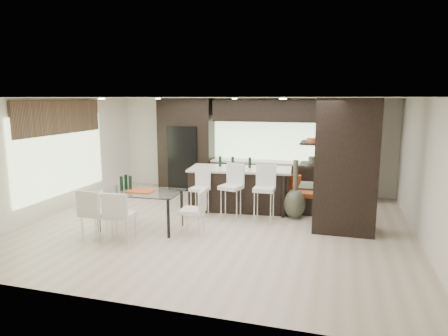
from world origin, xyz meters
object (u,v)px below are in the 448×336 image
(floor_vase, at_px, (295,189))
(stool_mid, at_px, (231,197))
(dining_table, at_px, (141,210))
(bench, at_px, (286,201))
(chair_far, at_px, (97,216))
(stool_right, at_px, (264,199))
(stool_left, at_px, (200,197))
(chair_end, at_px, (193,214))
(chair_near, at_px, (121,219))
(kitchen_island, at_px, (240,189))

(floor_vase, bearing_deg, stool_mid, -162.20)
(stool_mid, bearing_deg, dining_table, -127.57)
(stool_mid, relative_size, dining_table, 0.60)
(floor_vase, xyz_separation_m, dining_table, (-2.98, -1.65, -0.27))
(bench, bearing_deg, chair_far, -139.16)
(stool_right, relative_size, floor_vase, 0.75)
(stool_left, relative_size, chair_far, 0.94)
(stool_left, height_order, floor_vase, floor_vase)
(stool_right, distance_m, chair_end, 1.72)
(bench, relative_size, floor_vase, 1.00)
(stool_mid, relative_size, chair_near, 1.10)
(dining_table, bearing_deg, floor_vase, 26.23)
(chair_far, bearing_deg, floor_vase, 39.09)
(stool_right, xyz_separation_m, dining_table, (-2.36, -1.21, -0.10))
(kitchen_island, relative_size, stool_left, 2.82)
(chair_near, bearing_deg, bench, 43.03)
(floor_vase, bearing_deg, chair_near, -140.60)
(stool_right, xyz_separation_m, chair_far, (-2.88, -2.01, -0.04))
(floor_vase, relative_size, chair_near, 1.46)
(kitchen_island, bearing_deg, chair_far, -132.79)
(stool_mid, distance_m, chair_far, 2.92)
(stool_left, xyz_separation_m, chair_far, (-1.37, -2.04, 0.03))
(bench, bearing_deg, chair_near, -134.16)
(floor_vase, bearing_deg, bench, 118.42)
(dining_table, distance_m, chair_end, 1.14)
(chair_near, bearing_deg, stool_right, 36.08)
(stool_right, distance_m, chair_near, 3.10)
(kitchen_island, distance_m, floor_vase, 1.44)
(floor_vase, relative_size, chair_far, 1.45)
(kitchen_island, xyz_separation_m, stool_right, (0.75, -0.85, -0.01))
(stool_right, relative_size, bench, 0.75)
(kitchen_island, distance_m, stool_right, 1.14)
(stool_right, distance_m, bench, 1.03)
(floor_vase, relative_size, dining_table, 0.80)
(chair_near, bearing_deg, stool_mid, 47.06)
(chair_end, bearing_deg, stool_right, -48.05)
(kitchen_island, distance_m, bench, 1.14)
(kitchen_island, xyz_separation_m, chair_end, (-0.47, -2.06, -0.10))
(bench, bearing_deg, stool_left, -155.52)
(stool_mid, bearing_deg, chair_far, -121.21)
(bench, height_order, dining_table, dining_table)
(dining_table, bearing_deg, stool_right, 24.38)
(kitchen_island, bearing_deg, stool_left, -138.75)
(chair_far, height_order, chair_end, chair_far)
(stool_left, distance_m, chair_far, 2.46)
(bench, xyz_separation_m, chair_far, (-3.23, -2.94, 0.20))
(floor_vase, height_order, dining_table, floor_vase)
(stool_right, bearing_deg, stool_left, 178.20)
(stool_right, height_order, chair_far, stool_right)
(stool_left, relative_size, bench, 0.65)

